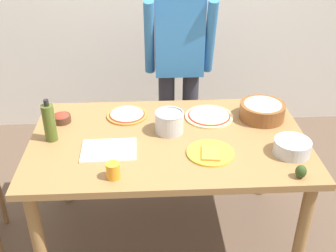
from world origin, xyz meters
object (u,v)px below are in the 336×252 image
(pizza_cooked_on_tray, at_px, (127,115))
(cup_orange, at_px, (113,171))
(olive_oil_bottle, at_px, (49,122))
(person_cook, at_px, (179,61))
(dining_table, at_px, (168,151))
(cutting_board_white, at_px, (109,150))
(plate_with_slice, at_px, (210,153))
(small_sauce_bowl, at_px, (62,118))
(popcorn_bowl, at_px, (262,109))
(avocado, at_px, (301,171))
(steel_pot, at_px, (169,122))
(pizza_raw_on_board, at_px, (209,116))
(mixing_bowl_steel, at_px, (292,147))

(pizza_cooked_on_tray, height_order, cup_orange, cup_orange)
(olive_oil_bottle, height_order, cup_orange, olive_oil_bottle)
(person_cook, height_order, cup_orange, person_cook)
(dining_table, bearing_deg, person_cook, 81.24)
(cutting_board_white, bearing_deg, plate_with_slice, -6.01)
(pizza_cooked_on_tray, height_order, small_sauce_bowl, small_sauce_bowl)
(popcorn_bowl, bearing_deg, avocado, -86.02)
(steel_pot, xyz_separation_m, cutting_board_white, (-0.34, -0.19, -0.06))
(plate_with_slice, bearing_deg, person_cook, 96.25)
(dining_table, relative_size, olive_oil_bottle, 6.25)
(dining_table, bearing_deg, avocado, -32.69)
(pizza_raw_on_board, bearing_deg, cutting_board_white, -149.69)
(person_cook, xyz_separation_m, popcorn_bowl, (0.48, -0.55, -0.12))
(cutting_board_white, height_order, avocado, avocado)
(pizza_raw_on_board, bearing_deg, person_cook, 106.21)
(dining_table, xyz_separation_m, cup_orange, (-0.30, -0.36, 0.13))
(person_cook, relative_size, avocado, 23.14)
(person_cook, relative_size, mixing_bowl_steel, 8.10)
(mixing_bowl_steel, distance_m, avocado, 0.22)
(olive_oil_bottle, bearing_deg, avocado, -18.02)
(popcorn_bowl, relative_size, small_sauce_bowl, 2.55)
(person_cook, distance_m, cutting_board_white, 1.00)
(dining_table, distance_m, popcorn_bowl, 0.65)
(dining_table, xyz_separation_m, popcorn_bowl, (0.60, 0.21, 0.15))
(mixing_bowl_steel, distance_m, steel_pot, 0.71)
(pizza_cooked_on_tray, relative_size, cutting_board_white, 0.85)
(pizza_raw_on_board, distance_m, steel_pot, 0.31)
(pizza_raw_on_board, relative_size, plate_with_slice, 1.17)
(olive_oil_bottle, bearing_deg, dining_table, -1.36)
(pizza_cooked_on_tray, xyz_separation_m, plate_with_slice, (0.47, -0.46, -0.00))
(person_cook, relative_size, popcorn_bowl, 5.79)
(pizza_raw_on_board, distance_m, small_sauce_bowl, 0.92)
(person_cook, relative_size, plate_with_slice, 6.23)
(small_sauce_bowl, bearing_deg, olive_oil_bottle, -96.52)
(mixing_bowl_steel, bearing_deg, dining_table, 163.51)
(small_sauce_bowl, relative_size, olive_oil_bottle, 0.43)
(plate_with_slice, xyz_separation_m, small_sauce_bowl, (-0.87, 0.40, 0.02))
(mixing_bowl_steel, bearing_deg, avocado, -95.98)
(avocado, bearing_deg, small_sauce_bowl, 153.84)
(plate_with_slice, height_order, cup_orange, cup_orange)
(small_sauce_bowl, bearing_deg, mixing_bowl_steel, -17.69)
(person_cook, xyz_separation_m, pizza_raw_on_board, (0.15, -0.53, -0.17))
(small_sauce_bowl, xyz_separation_m, avocado, (1.29, -0.63, 0.01))
(popcorn_bowl, relative_size, mixing_bowl_steel, 1.40)
(plate_with_slice, height_order, steel_pot, steel_pot)
(pizza_raw_on_board, xyz_separation_m, pizza_cooked_on_tray, (-0.52, 0.04, 0.00))
(plate_with_slice, relative_size, popcorn_bowl, 0.93)
(person_cook, bearing_deg, olive_oil_bottle, -136.79)
(plate_with_slice, relative_size, cup_orange, 3.06)
(popcorn_bowl, distance_m, mixing_bowl_steel, 0.41)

